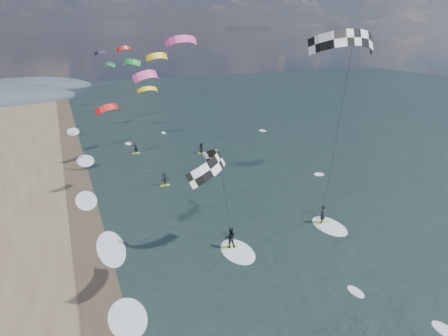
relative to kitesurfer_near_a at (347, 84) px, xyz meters
name	(u,v)px	position (x,y,z in m)	size (l,w,h in m)	color
ground	(316,332)	(-5.86, -6.28, -14.17)	(260.00, 260.00, 0.00)	black
wet_sand_strip	(98,287)	(-17.86, 3.72, -14.17)	(3.00, 240.00, 0.00)	#382D23
kitesurfer_near_a	(347,84)	(0.00, 0.00, 0.00)	(8.01, 8.71, 18.14)	#B8DB26
kitesurfer_near_b	(225,192)	(-9.13, 0.31, -6.73)	(6.97, 9.45, 11.67)	#B8DB26
far_kitesurfers	(172,161)	(-5.63, 26.24, -13.39)	(10.25, 14.59, 1.57)	#B8DB26
bg_kite_field	(133,64)	(-6.13, 46.43, -2.15)	(13.77, 64.94, 11.11)	#D83F8C
shoreline_surf	(106,251)	(-16.66, 8.47, -14.17)	(2.40, 79.40, 0.11)	white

